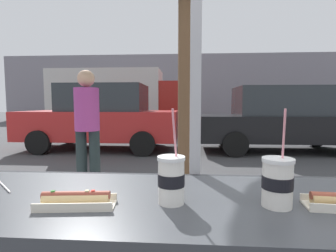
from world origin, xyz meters
TOP-DOWN VIEW (x-y plane):
  - ground_plane at (0.00, 8.00)m, footprint 60.00×60.00m
  - sidewalk_strip at (0.00, 1.60)m, footprint 16.00×2.80m
  - window_wall at (0.00, 0.08)m, footprint 2.94×0.20m
  - building_facade_far at (0.00, 18.70)m, footprint 28.00×1.20m
  - soda_cup_left at (0.25, -0.32)m, footprint 0.10×0.10m
  - soda_cup_right at (-0.09, -0.32)m, footprint 0.09×0.09m
  - hotdog_tray_far at (-0.39, -0.37)m, footprint 0.25×0.12m
  - loose_straw at (-0.76, -0.20)m, footprint 0.14×0.13m
  - parked_car_red at (-2.47, 6.21)m, footprint 4.43×2.05m
  - parked_car_black at (2.57, 6.21)m, footprint 4.49×1.95m
  - box_truck at (-3.19, 11.48)m, footprint 7.03×2.44m
  - pedestrian at (-1.34, 2.16)m, footprint 0.32×0.32m

SIDE VIEW (x-z plane):
  - ground_plane at x=0.00m, z-range 0.00..0.00m
  - sidewalk_strip at x=0.00m, z-range 0.00..0.14m
  - parked_car_black at x=2.57m, z-range 0.00..1.79m
  - parked_car_red at x=-2.47m, z-range 0.00..1.87m
  - loose_straw at x=-0.76m, z-range 1.00..1.01m
  - hotdog_tray_far at x=-0.39m, z-range 1.00..1.05m
  - pedestrian at x=-1.34m, z-range 0.26..1.89m
  - soda_cup_left at x=0.25m, z-range 0.93..1.24m
  - soda_cup_right at x=-0.09m, z-range 0.93..1.24m
  - box_truck at x=-3.19m, z-range 0.14..3.08m
  - window_wall at x=0.00m, z-range 0.35..3.25m
  - building_facade_far at x=0.00m, z-range 0.00..4.95m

